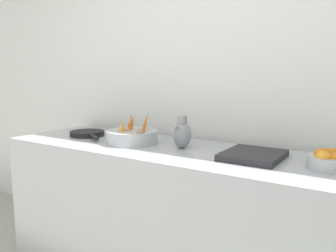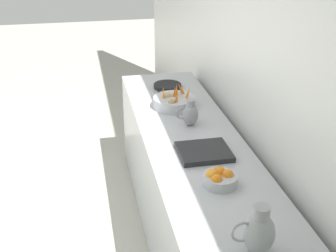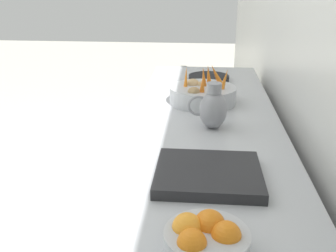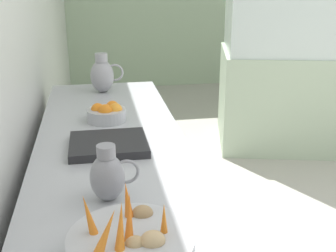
# 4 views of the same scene
# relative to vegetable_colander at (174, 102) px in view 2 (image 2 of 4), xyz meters

# --- Properties ---
(tile_wall_left) EXTENTS (0.10, 8.88, 3.00)m
(tile_wall_left) POSITION_rel_vegetable_colander_xyz_m (-0.47, 1.07, 0.55)
(tile_wall_left) COLOR white
(tile_wall_left) RESTS_ON ground_plane
(prep_counter) EXTENTS (0.69, 2.87, 0.90)m
(prep_counter) POSITION_rel_vegetable_colander_xyz_m (-0.01, 0.57, -0.50)
(prep_counter) COLOR #ADAFB5
(prep_counter) RESTS_ON ground_plane
(vegetable_colander) EXTENTS (0.34, 0.34, 0.20)m
(vegetable_colander) POSITION_rel_vegetable_colander_xyz_m (0.00, 0.00, 0.00)
(vegetable_colander) COLOR #ADAFB5
(vegetable_colander) RESTS_ON prep_counter
(orange_bowl) EXTENTS (0.20, 0.20, 0.10)m
(orange_bowl) POSITION_rel_vegetable_colander_xyz_m (-0.02, 1.19, -0.01)
(orange_bowl) COLOR #ADAFB5
(orange_bowl) RESTS_ON prep_counter
(metal_pitcher_tall) EXTENTS (0.21, 0.15, 0.25)m
(metal_pitcher_tall) POSITION_rel_vegetable_colander_xyz_m (-0.02, 1.78, 0.07)
(metal_pitcher_tall) COLOR #939399
(metal_pitcher_tall) RESTS_ON prep_counter
(metal_pitcher_short) EXTENTS (0.17, 0.12, 0.20)m
(metal_pitcher_short) POSITION_rel_vegetable_colander_xyz_m (-0.04, 0.36, 0.04)
(metal_pitcher_short) COLOR gray
(metal_pitcher_short) RESTS_ON prep_counter
(counter_sink_basin) EXTENTS (0.34, 0.30, 0.04)m
(counter_sink_basin) POSITION_rel_vegetable_colander_xyz_m (-0.03, 0.82, -0.03)
(counter_sink_basin) COLOR #232326
(counter_sink_basin) RESTS_ON prep_counter
(skillet_on_counter) EXTENTS (0.28, 0.38, 0.03)m
(skillet_on_counter) POSITION_rel_vegetable_colander_xyz_m (-0.03, -0.45, -0.03)
(skillet_on_counter) COLOR black
(skillet_on_counter) RESTS_ON prep_counter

